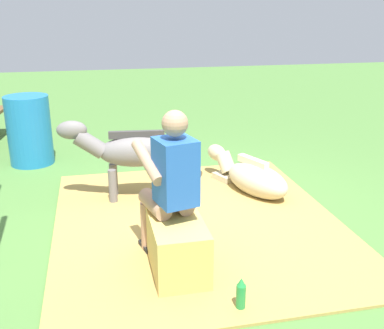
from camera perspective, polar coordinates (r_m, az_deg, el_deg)
ground_plane at (r=4.73m, az=1.44°, el=-6.79°), size 24.00×24.00×0.00m
hay_patch at (r=4.64m, az=0.70°, el=-7.17°), size 3.21×2.79×0.02m
hay_bale at (r=3.74m, az=-1.81°, el=-10.24°), size 0.69×0.42×0.46m
person_seated at (r=3.67m, az=-2.77°, el=-2.15°), size 0.71×0.52×1.34m
pony_standing at (r=5.05m, az=-7.79°, el=1.56°), size 0.40×1.35×0.92m
pony_lying at (r=5.36m, az=7.34°, el=-1.53°), size 1.33×0.79×0.42m
soda_bottle at (r=3.40m, az=6.08°, el=-15.75°), size 0.07×0.07×0.26m
water_barrel at (r=6.62m, az=-19.50°, el=4.02°), size 0.58×0.58×0.94m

